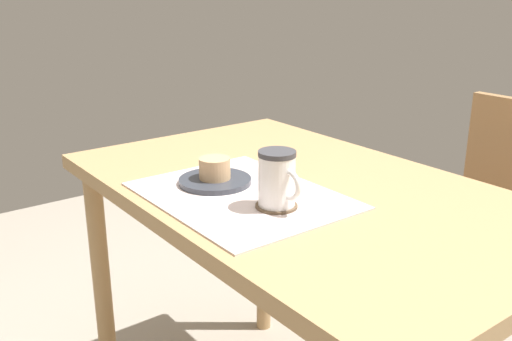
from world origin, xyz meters
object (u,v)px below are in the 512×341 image
(wooden_chair, at_px, (495,239))
(pastry, at_px, (215,168))
(coffee_mug, at_px, (278,179))
(dining_table, at_px, (301,224))
(pastry_plate, at_px, (215,181))

(wooden_chair, height_order, pastry, wooden_chair)
(pastry, xyz_separation_m, coffee_mug, (0.20, 0.02, 0.03))
(dining_table, height_order, wooden_chair, wooden_chair)
(pastry_plate, distance_m, coffee_mug, 0.20)
(wooden_chair, bearing_deg, coffee_mug, 88.12)
(coffee_mug, bearing_deg, pastry, -173.88)
(pastry, bearing_deg, dining_table, 51.24)
(pastry_plate, xyz_separation_m, pastry, (-0.00, 0.00, 0.03))
(pastry_plate, distance_m, pastry, 0.03)
(wooden_chair, xyz_separation_m, coffee_mug, (-0.04, -0.79, 0.34))
(dining_table, relative_size, wooden_chair, 1.30)
(pastry_plate, height_order, coffee_mug, coffee_mug)
(pastry_plate, bearing_deg, wooden_chair, 73.75)
(wooden_chair, bearing_deg, pastry_plate, 74.76)
(coffee_mug, bearing_deg, dining_table, 119.34)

